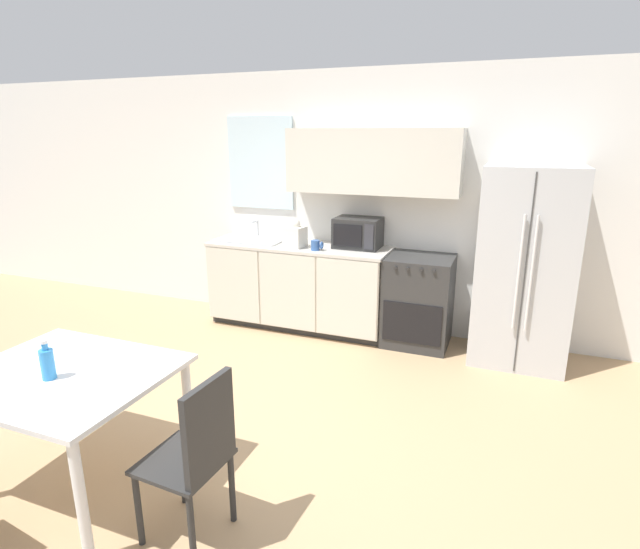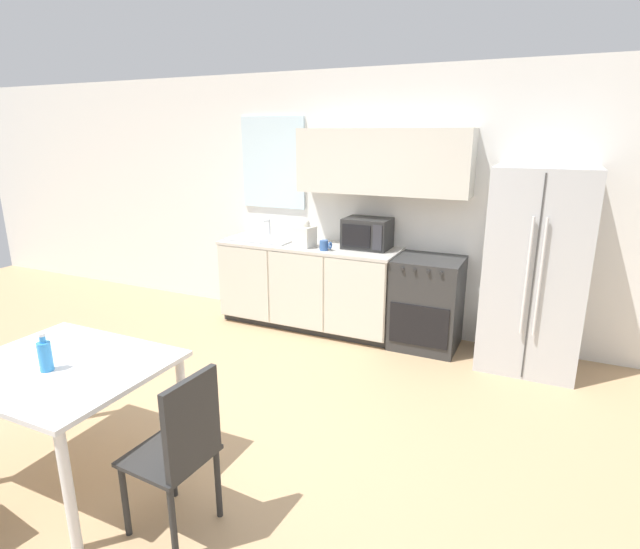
{
  "view_description": "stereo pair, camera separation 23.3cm",
  "coord_description": "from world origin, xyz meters",
  "px_view_note": "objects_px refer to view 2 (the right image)",
  "views": [
    {
      "loc": [
        1.63,
        -2.77,
        2.07
      ],
      "look_at": [
        0.32,
        0.57,
        1.05
      ],
      "focal_mm": 28.0,
      "sensor_mm": 36.0,
      "label": 1
    },
    {
      "loc": [
        1.84,
        -2.68,
        2.07
      ],
      "look_at": [
        0.32,
        0.57,
        1.05
      ],
      "focal_mm": 28.0,
      "sensor_mm": 36.0,
      "label": 2
    }
  ],
  "objects_px": {
    "refrigerator": "(535,271)",
    "coffee_mug": "(325,245)",
    "oven_range": "(427,303)",
    "drink_bottle": "(45,355)",
    "dining_chair_side": "(182,445)",
    "dining_table": "(62,379)",
    "microwave": "(367,233)"
  },
  "relations": [
    {
      "from": "microwave",
      "to": "drink_bottle",
      "type": "bearing_deg",
      "value": -105.6
    },
    {
      "from": "dining_table",
      "to": "coffee_mug",
      "type": "bearing_deg",
      "value": 79.58
    },
    {
      "from": "oven_range",
      "to": "dining_table",
      "type": "bearing_deg",
      "value": -117.8
    },
    {
      "from": "oven_range",
      "to": "dining_chair_side",
      "type": "height_order",
      "value": "dining_chair_side"
    },
    {
      "from": "microwave",
      "to": "refrigerator",
      "type": "bearing_deg",
      "value": -4.52
    },
    {
      "from": "coffee_mug",
      "to": "dining_table",
      "type": "relative_size",
      "value": 0.11
    },
    {
      "from": "dining_table",
      "to": "dining_chair_side",
      "type": "bearing_deg",
      "value": -5.11
    },
    {
      "from": "coffee_mug",
      "to": "oven_range",
      "type": "bearing_deg",
      "value": 10.52
    },
    {
      "from": "dining_table",
      "to": "oven_range",
      "type": "bearing_deg",
      "value": 62.2
    },
    {
      "from": "dining_chair_side",
      "to": "dining_table",
      "type": "bearing_deg",
      "value": 88.49
    },
    {
      "from": "oven_range",
      "to": "drink_bottle",
      "type": "relative_size",
      "value": 3.89
    },
    {
      "from": "drink_bottle",
      "to": "refrigerator",
      "type": "bearing_deg",
      "value": 49.85
    },
    {
      "from": "coffee_mug",
      "to": "drink_bottle",
      "type": "distance_m",
      "value": 2.82
    },
    {
      "from": "microwave",
      "to": "coffee_mug",
      "type": "bearing_deg",
      "value": -141.71
    },
    {
      "from": "dining_table",
      "to": "drink_bottle",
      "type": "xyz_separation_m",
      "value": [
        -0.0,
        -0.08,
        0.19
      ]
    },
    {
      "from": "dining_chair_side",
      "to": "drink_bottle",
      "type": "distance_m",
      "value": 1.01
    },
    {
      "from": "coffee_mug",
      "to": "drink_bottle",
      "type": "height_order",
      "value": "coffee_mug"
    },
    {
      "from": "dining_chair_side",
      "to": "drink_bottle",
      "type": "height_order",
      "value": "drink_bottle"
    },
    {
      "from": "dining_table",
      "to": "drink_bottle",
      "type": "height_order",
      "value": "drink_bottle"
    },
    {
      "from": "oven_range",
      "to": "drink_bottle",
      "type": "height_order",
      "value": "drink_bottle"
    },
    {
      "from": "microwave",
      "to": "drink_bottle",
      "type": "height_order",
      "value": "microwave"
    },
    {
      "from": "coffee_mug",
      "to": "dining_table",
      "type": "height_order",
      "value": "coffee_mug"
    },
    {
      "from": "dining_chair_side",
      "to": "drink_bottle",
      "type": "bearing_deg",
      "value": 93.31
    },
    {
      "from": "oven_range",
      "to": "dining_chair_side",
      "type": "relative_size",
      "value": 0.97
    },
    {
      "from": "refrigerator",
      "to": "coffee_mug",
      "type": "height_order",
      "value": "refrigerator"
    },
    {
      "from": "dining_chair_side",
      "to": "drink_bottle",
      "type": "xyz_separation_m",
      "value": [
        -0.96,
        0.0,
        0.31
      ]
    },
    {
      "from": "microwave",
      "to": "dining_chair_side",
      "type": "relative_size",
      "value": 0.5
    },
    {
      "from": "microwave",
      "to": "oven_range",
      "type": "bearing_deg",
      "value": -7.52
    },
    {
      "from": "oven_range",
      "to": "refrigerator",
      "type": "bearing_deg",
      "value": -2.36
    },
    {
      "from": "dining_table",
      "to": "dining_chair_side",
      "type": "xyz_separation_m",
      "value": [
        0.96,
        -0.09,
        -0.12
      ]
    },
    {
      "from": "refrigerator",
      "to": "dining_chair_side",
      "type": "height_order",
      "value": "refrigerator"
    },
    {
      "from": "dining_chair_side",
      "to": "refrigerator",
      "type": "bearing_deg",
      "value": -23.58
    }
  ]
}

